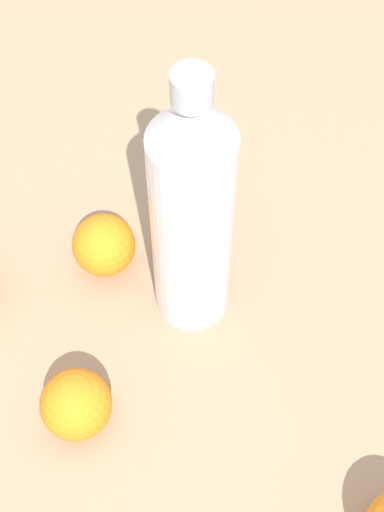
# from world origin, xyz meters

# --- Properties ---
(ground_plane) EXTENTS (2.40, 2.40, 0.00)m
(ground_plane) POSITION_xyz_m (0.00, 0.00, 0.00)
(ground_plane) COLOR #9E7F60
(water_bottle) EXTENTS (0.07, 0.07, 0.31)m
(water_bottle) POSITION_xyz_m (-0.01, -0.03, 0.14)
(water_bottle) COLOR silver
(water_bottle) RESTS_ON ground_plane
(orange_0) EXTENTS (0.07, 0.07, 0.07)m
(orange_0) POSITION_xyz_m (-0.07, 0.12, 0.03)
(orange_0) COLOR orange
(orange_0) RESTS_ON ground_plane
(orange_2) EXTENTS (0.06, 0.06, 0.06)m
(orange_2) POSITION_xyz_m (0.07, 0.03, 0.03)
(orange_2) COLOR orange
(orange_2) RESTS_ON ground_plane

